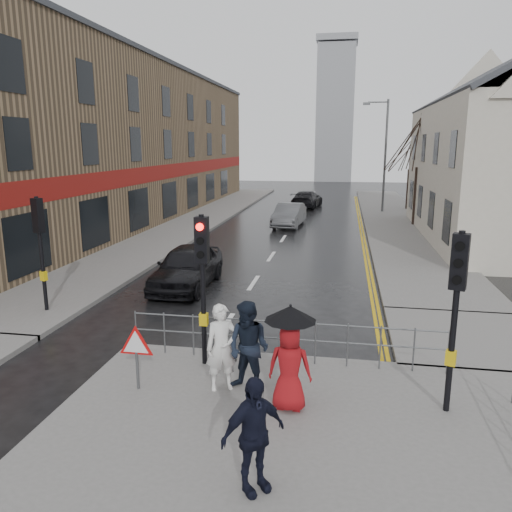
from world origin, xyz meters
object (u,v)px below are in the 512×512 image
at_px(pedestrian_a, 222,347).
at_px(car_mid, 289,215).
at_px(car_parked, 187,267).
at_px(pedestrian_with_umbrella, 290,353).
at_px(pedestrian_d, 253,435).
at_px(pedestrian_b, 249,348).

relative_size(pedestrian_a, car_mid, 0.41).
xyz_separation_m(pedestrian_a, car_mid, (-1.04, 21.58, -0.32)).
height_order(pedestrian_a, car_parked, pedestrian_a).
xyz_separation_m(pedestrian_with_umbrella, car_parked, (-4.52, 7.95, -0.49)).
distance_m(car_parked, car_mid, 14.32).
bearing_deg(pedestrian_d, pedestrian_with_umbrella, 41.74).
bearing_deg(pedestrian_with_umbrella, car_parked, 119.64).
relative_size(pedestrian_b, pedestrian_with_umbrella, 0.92).
relative_size(pedestrian_d, car_mid, 0.40).
height_order(pedestrian_with_umbrella, pedestrian_d, pedestrian_with_umbrella).
relative_size(pedestrian_b, car_parked, 0.42).
distance_m(pedestrian_with_umbrella, car_mid, 22.26).
xyz_separation_m(pedestrian_with_umbrella, car_mid, (-2.46, 22.12, -0.54)).
bearing_deg(pedestrian_d, car_parked, 70.47).
bearing_deg(pedestrian_with_umbrella, car_mid, 96.34).
height_order(pedestrian_b, pedestrian_d, pedestrian_b).
xyz_separation_m(pedestrian_b, car_mid, (-1.59, 21.59, -0.36)).
height_order(pedestrian_b, car_parked, pedestrian_b).
height_order(pedestrian_d, car_mid, pedestrian_d).
bearing_deg(pedestrian_d, car_mid, 53.10).
xyz_separation_m(pedestrian_b, pedestrian_with_umbrella, (0.87, -0.53, 0.18)).
relative_size(pedestrian_with_umbrella, car_mid, 0.47).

